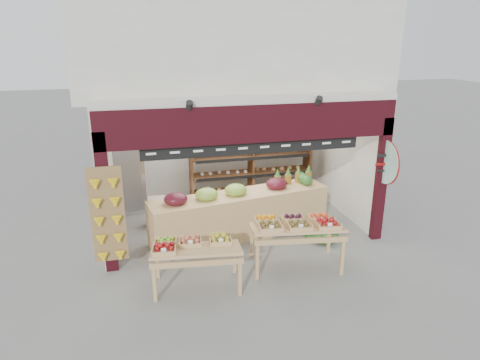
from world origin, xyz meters
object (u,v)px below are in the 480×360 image
Objects in this scene: display_table_left at (190,247)px; watermelon_pile at (321,233)px; mid_counter at (240,213)px; display_table_right at (296,225)px; refrigerator at (128,175)px; cardboard_stack at (167,214)px; back_shelving at (251,160)px.

watermelon_pile is at bearing 19.73° from display_table_left.
mid_counter is 2.22× the size of display_table_right.
mid_counter is (2.32, -2.06, -0.41)m from refrigerator.
cardboard_stack is at bearing 131.73° from display_table_right.
display_table_left is at bearing -127.51° from mid_counter.
cardboard_stack is 1.40× the size of watermelon_pile.
back_shelving is 4.15m from display_table_left.
refrigerator is 1.17× the size of display_table_left.
back_shelving is 2.12m from mid_counter.
cardboard_stack is at bearing 94.21° from display_table_left.
cardboard_stack is 0.54× the size of display_table_right.
cardboard_stack is (-2.27, -0.89, -0.90)m from back_shelving.
watermelon_pile is at bearing -40.78° from refrigerator.
display_table_right is (2.02, 0.20, 0.10)m from display_table_left.
refrigerator is 0.47× the size of mid_counter.
display_table_right is 1.42m from watermelon_pile.
display_table_left is (0.20, -2.68, 0.49)m from cardboard_stack.
mid_counter reaches higher than cardboard_stack.
refrigerator is 1.52m from cardboard_stack.
watermelon_pile is (2.94, 1.06, -0.56)m from display_table_left.
cardboard_stack is 3.38m from display_table_right.
display_table_right is (0.71, -1.50, 0.31)m from mid_counter.
refrigerator reaches higher than watermelon_pile.
display_table_right reaches higher than watermelon_pile.
refrigerator is at bearing 130.48° from display_table_right.
cardboard_stack is at bearing 146.71° from mid_counter.
back_shelving is at bearing 21.47° from cardboard_stack.
cardboard_stack is 3.54m from watermelon_pile.
watermelon_pile is at bearing -21.37° from mid_counter.
cardboard_stack is at bearing 152.62° from watermelon_pile.
mid_counter is (-0.76, -1.88, -0.62)m from back_shelving.
mid_counter is at bearing 52.49° from display_table_left.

